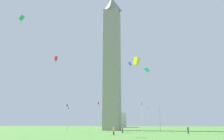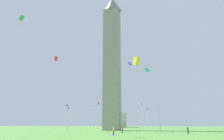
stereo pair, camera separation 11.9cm
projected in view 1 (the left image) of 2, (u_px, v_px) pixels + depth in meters
name	position (u px, v px, depth m)	size (l,w,h in m)	color
ground_plane	(112.00, 130.00, 77.30)	(260.00, 260.00, 0.00)	#548C3D
obelisk_monument	(112.00, 59.00, 83.60)	(5.80, 5.80, 52.74)	gray
flagpole_n	(99.00, 115.00, 62.37)	(1.12, 0.14, 8.52)	silver
flagpole_ne	(142.00, 116.00, 64.45)	(1.12, 0.14, 8.52)	silver
flagpole_e	(160.00, 117.00, 74.67)	(1.12, 0.14, 8.52)	silver
flagpole_se	(148.00, 118.00, 87.05)	(1.12, 0.14, 8.52)	silver
flagpole_s	(121.00, 118.00, 94.34)	(1.12, 0.14, 8.52)	silver
flagpole_sw	(91.00, 118.00, 92.26)	(1.12, 0.14, 8.52)	silver
flagpole_w	(68.00, 117.00, 82.03)	(1.12, 0.14, 8.52)	silver
flagpole_nw	(67.00, 116.00, 69.65)	(1.12, 0.14, 8.52)	silver
person_yellow_shirt	(114.00, 131.00, 46.99)	(0.32, 0.32, 1.76)	#2D2D38
person_black_shirt	(188.00, 130.00, 52.26)	(0.32, 0.32, 1.70)	#2D2D38
person_red_shirt	(123.00, 130.00, 56.44)	(0.32, 0.32, 1.79)	#2D2D38
kite_blue_box	(130.00, 64.00, 75.23)	(1.03, 1.32, 2.47)	blue
kite_yellow_box	(137.00, 61.00, 39.53)	(1.27, 1.40, 3.04)	yellow
kite_green_box	(22.00, 18.00, 53.07)	(1.17, 1.43, 2.70)	green
kite_red_box	(56.00, 58.00, 71.86)	(1.37, 1.43, 3.04)	red
kite_cyan_diamond	(147.00, 70.00, 64.84)	(1.99, 2.00, 2.71)	#33C6D1
distant_building	(116.00, 120.00, 143.29)	(20.05, 10.49, 9.41)	beige
picnic_blanket_near_first_person	(113.00, 136.00, 44.55)	(1.80, 1.40, 0.01)	purple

